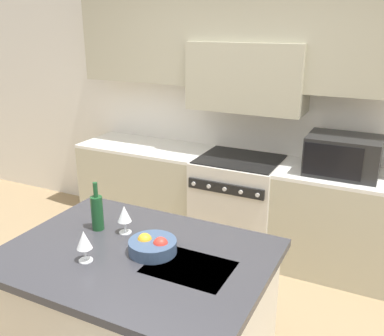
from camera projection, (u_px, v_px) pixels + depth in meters
back_cabinetry at (253, 81)px, 3.94m from camera, size 10.00×0.46×2.70m
back_counter at (239, 204)px, 4.10m from camera, size 3.40×0.62×0.91m
range_stove at (238, 204)px, 4.08m from camera, size 0.76×0.70×0.92m
microwave at (343, 155)px, 3.52m from camera, size 0.58×0.43×0.32m
kitchen_island at (139, 321)px, 2.50m from camera, size 1.46×1.07×0.91m
wine_bottle at (97, 212)px, 2.58m from camera, size 0.07×0.07×0.31m
wine_glass_near at (84, 241)px, 2.23m from camera, size 0.08×0.08×0.18m
wine_glass_far at (124, 215)px, 2.54m from camera, size 0.08×0.08×0.18m
fruit_bowl at (153, 246)px, 2.35m from camera, size 0.27×0.27×0.10m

